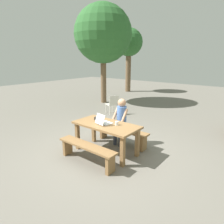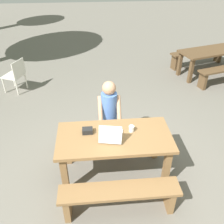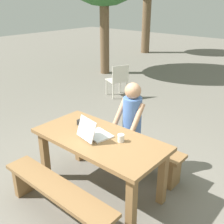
{
  "view_description": "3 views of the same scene",
  "coord_description": "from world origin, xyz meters",
  "px_view_note": "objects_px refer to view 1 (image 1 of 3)",
  "views": [
    {
      "loc": [
        3.02,
        -3.55,
        2.35
      ],
      "look_at": [
        -0.01,
        0.25,
        1.02
      ],
      "focal_mm": 31.81,
      "sensor_mm": 36.0,
      "label": 1
    },
    {
      "loc": [
        -0.28,
        -2.7,
        3.02
      ],
      "look_at": [
        -0.01,
        0.25,
        1.02
      ],
      "focal_mm": 39.17,
      "sensor_mm": 36.0,
      "label": 2
    },
    {
      "loc": [
        2.02,
        -2.11,
        2.34
      ],
      "look_at": [
        -0.01,
        0.25,
        1.02
      ],
      "focal_mm": 43.71,
      "sensor_mm": 36.0,
      "label": 3
    }
  ],
  "objects_px": {
    "laptop": "(103,121)",
    "coffee_mug": "(117,123)",
    "person_seated": "(121,118)",
    "plastic_chair": "(112,104)",
    "tree_left": "(129,44)",
    "tree_right": "(103,34)",
    "picnic_table_front": "(106,129)",
    "small_pouch": "(98,119)"
  },
  "relations": [
    {
      "from": "laptop",
      "to": "tree_right",
      "type": "bearing_deg",
      "value": -38.14
    },
    {
      "from": "laptop",
      "to": "tree_right",
      "type": "height_order",
      "value": "tree_right"
    },
    {
      "from": "coffee_mug",
      "to": "tree_left",
      "type": "bearing_deg",
      "value": 122.53
    },
    {
      "from": "person_seated",
      "to": "tree_left",
      "type": "distance_m",
      "value": 9.49
    },
    {
      "from": "laptop",
      "to": "tree_left",
      "type": "distance_m",
      "value": 10.01
    },
    {
      "from": "small_pouch",
      "to": "person_seated",
      "type": "xyz_separation_m",
      "value": [
        0.36,
        0.54,
        -0.05
      ]
    },
    {
      "from": "laptop",
      "to": "person_seated",
      "type": "relative_size",
      "value": 0.3
    },
    {
      "from": "small_pouch",
      "to": "plastic_chair",
      "type": "relative_size",
      "value": 0.18
    },
    {
      "from": "small_pouch",
      "to": "tree_right",
      "type": "bearing_deg",
      "value": 129.33
    },
    {
      "from": "picnic_table_front",
      "to": "tree_left",
      "type": "bearing_deg",
      "value": 120.93
    },
    {
      "from": "tree_left",
      "to": "plastic_chair",
      "type": "bearing_deg",
      "value": -62.05
    },
    {
      "from": "laptop",
      "to": "tree_left",
      "type": "bearing_deg",
      "value": -48.47
    },
    {
      "from": "small_pouch",
      "to": "plastic_chair",
      "type": "xyz_separation_m",
      "value": [
        -1.75,
        2.83,
        -0.36
      ]
    },
    {
      "from": "picnic_table_front",
      "to": "person_seated",
      "type": "bearing_deg",
      "value": 91.76
    },
    {
      "from": "picnic_table_front",
      "to": "plastic_chair",
      "type": "distance_m",
      "value": 3.63
    },
    {
      "from": "laptop",
      "to": "small_pouch",
      "type": "distance_m",
      "value": 0.36
    },
    {
      "from": "small_pouch",
      "to": "picnic_table_front",
      "type": "bearing_deg",
      "value": -16.01
    },
    {
      "from": "picnic_table_front",
      "to": "coffee_mug",
      "type": "height_order",
      "value": "coffee_mug"
    },
    {
      "from": "tree_left",
      "to": "tree_right",
      "type": "xyz_separation_m",
      "value": [
        1.05,
        -3.87,
        0.21
      ]
    },
    {
      "from": "small_pouch",
      "to": "tree_left",
      "type": "height_order",
      "value": "tree_left"
    },
    {
      "from": "picnic_table_front",
      "to": "small_pouch",
      "type": "distance_m",
      "value": 0.43
    },
    {
      "from": "person_seated",
      "to": "plastic_chair",
      "type": "height_order",
      "value": "person_seated"
    },
    {
      "from": "coffee_mug",
      "to": "person_seated",
      "type": "distance_m",
      "value": 0.62
    },
    {
      "from": "picnic_table_front",
      "to": "coffee_mug",
      "type": "distance_m",
      "value": 0.32
    },
    {
      "from": "plastic_chair",
      "to": "tree_right",
      "type": "distance_m",
      "value": 3.85
    },
    {
      "from": "coffee_mug",
      "to": "person_seated",
      "type": "bearing_deg",
      "value": 116.95
    },
    {
      "from": "coffee_mug",
      "to": "tree_right",
      "type": "height_order",
      "value": "tree_right"
    },
    {
      "from": "coffee_mug",
      "to": "person_seated",
      "type": "xyz_separation_m",
      "value": [
        -0.28,
        0.55,
        -0.06
      ]
    },
    {
      "from": "laptop",
      "to": "plastic_chair",
      "type": "relative_size",
      "value": 0.48
    },
    {
      "from": "small_pouch",
      "to": "tree_right",
      "type": "distance_m",
      "value": 6.22
    },
    {
      "from": "picnic_table_front",
      "to": "laptop",
      "type": "xyz_separation_m",
      "value": [
        -0.05,
        -0.04,
        0.19
      ]
    },
    {
      "from": "small_pouch",
      "to": "tree_left",
      "type": "relative_size",
      "value": 0.03
    },
    {
      "from": "coffee_mug",
      "to": "plastic_chair",
      "type": "xyz_separation_m",
      "value": [
        -2.39,
        2.84,
        -0.37
      ]
    },
    {
      "from": "picnic_table_front",
      "to": "coffee_mug",
      "type": "bearing_deg",
      "value": 19.57
    },
    {
      "from": "tree_left",
      "to": "tree_right",
      "type": "distance_m",
      "value": 4.02
    },
    {
      "from": "picnic_table_front",
      "to": "tree_left",
      "type": "xyz_separation_m",
      "value": [
        -4.99,
        8.32,
        2.63
      ]
    },
    {
      "from": "laptop",
      "to": "coffee_mug",
      "type": "height_order",
      "value": "laptop"
    },
    {
      "from": "laptop",
      "to": "small_pouch",
      "type": "height_order",
      "value": "laptop"
    },
    {
      "from": "picnic_table_front",
      "to": "plastic_chair",
      "type": "xyz_separation_m",
      "value": [
        -2.13,
        2.94,
        -0.2
      ]
    },
    {
      "from": "small_pouch",
      "to": "coffee_mug",
      "type": "distance_m",
      "value": 0.65
    },
    {
      "from": "laptop",
      "to": "coffee_mug",
      "type": "xyz_separation_m",
      "value": [
        0.32,
        0.14,
        -0.02
      ]
    },
    {
      "from": "tree_left",
      "to": "coffee_mug",
      "type": "bearing_deg",
      "value": -57.47
    }
  ]
}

